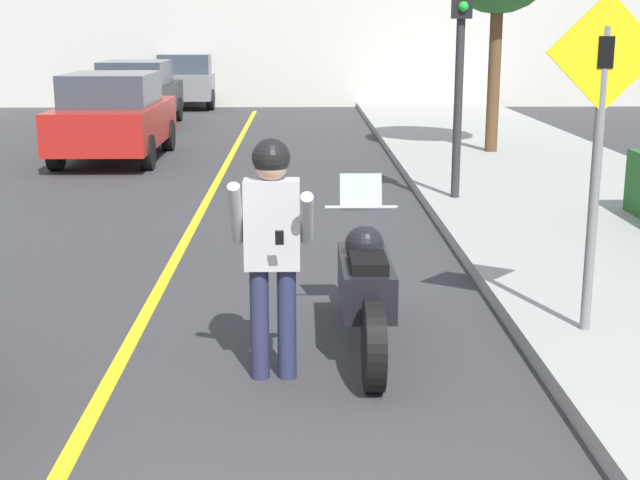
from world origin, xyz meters
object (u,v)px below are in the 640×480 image
at_px(motorcycle, 365,286).
at_px(parked_car_grey, 188,80).
at_px(parked_car_black, 137,93).
at_px(parked_car_red, 114,116).
at_px(traffic_light, 461,35).
at_px(person_biker, 272,233).
at_px(crossing_sign, 599,132).

distance_m(motorcycle, parked_car_grey, 22.69).
bearing_deg(parked_car_black, motorcycle, -73.89).
bearing_deg(parked_car_grey, parked_car_black, -95.64).
bearing_deg(parked_car_red, motorcycle, -68.48).
bearing_deg(motorcycle, parked_car_black, 106.11).
height_order(traffic_light, parked_car_red, traffic_light).
bearing_deg(parked_car_grey, traffic_light, -70.56).
bearing_deg(parked_car_red, parked_car_grey, 90.14).
distance_m(motorcycle, person_biker, 1.14).
bearing_deg(traffic_light, motorcycle, -106.62).
height_order(motorcycle, parked_car_grey, parked_car_grey).
height_order(crossing_sign, parked_car_red, crossing_sign).
bearing_deg(parked_car_grey, crossing_sign, -75.07).
relative_size(parked_car_red, parked_car_black, 1.00).
height_order(motorcycle, parked_car_red, parked_car_red).
xyz_separation_m(person_biker, crossing_sign, (2.52, 0.62, 0.64)).
relative_size(motorcycle, person_biker, 1.35).
relative_size(motorcycle, crossing_sign, 0.91).
height_order(person_biker, traffic_light, traffic_light).
bearing_deg(person_biker, parked_car_red, 107.03).
bearing_deg(parked_car_black, parked_car_grey, 84.36).
bearing_deg(crossing_sign, parked_car_red, 119.40).
bearing_deg(parked_car_red, traffic_light, -39.39).
bearing_deg(parked_car_grey, parked_car_red, -89.86).
height_order(crossing_sign, parked_car_grey, crossing_sign).
distance_m(person_biker, parked_car_grey, 23.21).
distance_m(person_biker, parked_car_black, 17.54).
relative_size(person_biker, parked_car_grey, 0.43).
distance_m(crossing_sign, traffic_light, 5.77).
xyz_separation_m(crossing_sign, parked_car_black, (-6.54, 16.46, -0.90)).
distance_m(person_biker, traffic_light, 6.92).
distance_m(parked_car_black, parked_car_grey, 5.91).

